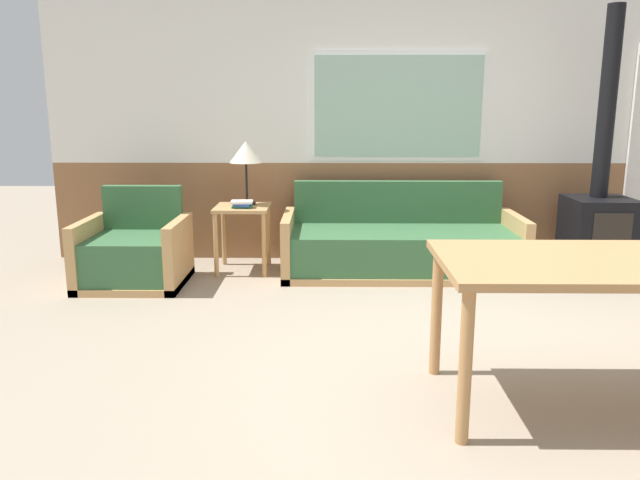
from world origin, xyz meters
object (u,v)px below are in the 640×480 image
object	(u,v)px
couch	(401,247)
table_lamp	(246,154)
armchair	(135,255)
dining_table	(623,274)
wood_stove	(599,210)
side_table	(242,219)

from	to	relation	value
couch	table_lamp	distance (m)	1.62
armchair	dining_table	size ratio (longest dim) A/B	0.47
dining_table	wood_stove	bearing A→B (deg)	69.05
couch	wood_stove	xyz separation A→B (m)	(1.74, 0.00, 0.33)
table_lamp	couch	bearing A→B (deg)	-6.27
couch	armchair	bearing A→B (deg)	-170.84
couch	side_table	world-z (taller)	couch
table_lamp	dining_table	world-z (taller)	table_lamp
wood_stove	side_table	bearing A→B (deg)	178.85
side_table	armchair	bearing A→B (deg)	-153.06
armchair	side_table	distance (m)	0.99
armchair	wood_stove	xyz separation A→B (m)	(4.02, 0.37, 0.32)
dining_table	armchair	bearing A→B (deg)	145.05
dining_table	wood_stove	world-z (taller)	wood_stove
table_lamp	side_table	bearing A→B (deg)	-112.16
couch	armchair	distance (m)	2.31
armchair	wood_stove	size ratio (longest dim) A/B	0.37
side_table	dining_table	xyz separation A→B (m)	(2.20, -2.58, 0.21)
armchair	side_table	size ratio (longest dim) A/B	1.42
side_table	table_lamp	distance (m)	0.59
table_lamp	wood_stove	world-z (taller)	wood_stove
side_table	dining_table	world-z (taller)	dining_table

